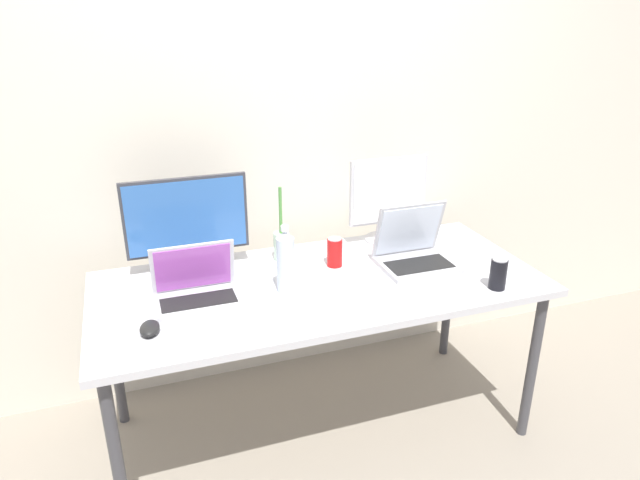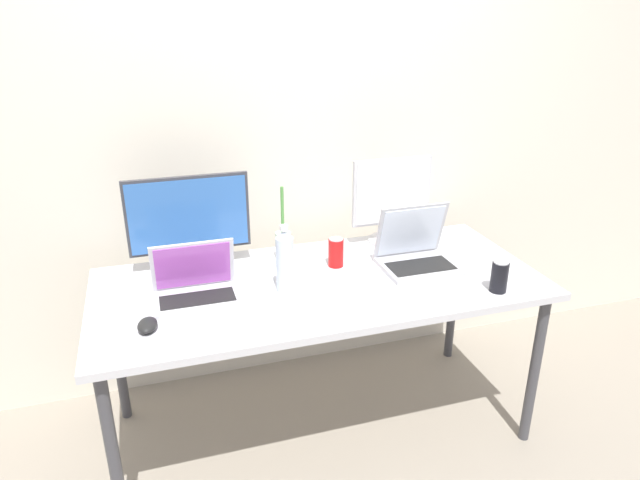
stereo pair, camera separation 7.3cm
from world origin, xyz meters
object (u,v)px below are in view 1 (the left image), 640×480
keyboard_main (352,302)px  laptop_silver (196,288)px  soda_can_by_laptop (335,252)px  laptop_secondary (414,251)px  monitor_left (187,222)px  monitor_center (388,198)px  soda_can_near_keyboard (498,274)px  work_desk (320,293)px  bamboo_vase (281,244)px  mouse_by_keyboard (150,328)px  water_bottle (286,262)px

keyboard_main → laptop_silver: bearing=154.1°
soda_can_by_laptop → laptop_secondary: bearing=-17.1°
laptop_silver → monitor_left: bearing=86.9°
monitor_center → keyboard_main: monitor_center is taller
monitor_center → soda_can_near_keyboard: 0.64m
monitor_left → work_desk: bearing=-30.4°
laptop_secondary → soda_can_near_keyboard: 0.37m
work_desk → keyboard_main: bearing=-77.4°
work_desk → bamboo_vase: bearing=108.6°
mouse_by_keyboard → monitor_center: bearing=32.7°
monitor_left → laptop_secondary: 0.96m
water_bottle → bamboo_vase: size_ratio=0.83×
soda_can_near_keyboard → bamboo_vase: (-0.73, 0.55, 0.01)m
work_desk → monitor_center: bearing=34.4°
keyboard_main → water_bottle: water_bottle is taller
soda_can_near_keyboard → soda_can_by_laptop: bearing=142.3°
soda_can_by_laptop → bamboo_vase: bamboo_vase is taller
monitor_center → mouse_by_keyboard: (-1.12, -0.48, -0.19)m
laptop_secondary → soda_can_by_laptop: laptop_secondary is taller
work_desk → soda_can_near_keyboard: soda_can_near_keyboard is taller
monitor_center → bamboo_vase: size_ratio=1.22×
monitor_left → laptop_secondary: bearing=-16.0°
soda_can_near_keyboard → work_desk: bearing=155.4°
laptop_secondary → soda_can_by_laptop: size_ratio=2.46×
laptop_secondary → keyboard_main: size_ratio=0.81×
monitor_center → soda_can_by_laptop: monitor_center is taller
work_desk → water_bottle: (-0.15, -0.04, 0.18)m
bamboo_vase → water_bottle: bearing=-102.5°
laptop_silver → water_bottle: size_ratio=1.14×
work_desk → soda_can_by_laptop: soda_can_by_laptop is taller
laptop_secondary → mouse_by_keyboard: (-1.11, -0.20, -0.04)m
monitor_left → water_bottle: size_ratio=1.83×
soda_can_near_keyboard → monitor_left: bearing=152.9°
mouse_by_keyboard → soda_can_near_keyboard: 1.33m
monitor_left → water_bottle: bearing=-44.8°
water_bottle → laptop_silver: bearing=173.2°
laptop_silver → soda_can_near_keyboard: size_ratio=2.50×
work_desk → keyboard_main: (0.05, -0.22, 0.07)m
keyboard_main → mouse_by_keyboard: 0.73m
keyboard_main → water_bottle: 0.30m
monitor_left → monitor_center: monitor_left is taller
work_desk → laptop_secondary: bearing=2.5°
laptop_silver → soda_can_near_keyboard: 1.17m
work_desk → bamboo_vase: (-0.09, 0.26, 0.13)m
laptop_secondary → mouse_by_keyboard: bearing=-169.8°
work_desk → monitor_center: monitor_center is taller
bamboo_vase → monitor_center: bearing=4.4°
keyboard_main → water_bottle: size_ratio=1.39×
laptop_silver → soda_can_by_laptop: size_ratio=2.50×
monitor_center → soda_can_near_keyboard: monitor_center is taller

